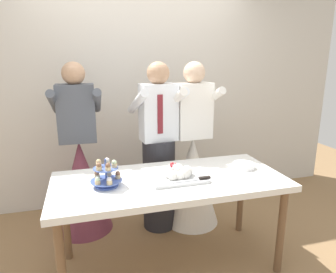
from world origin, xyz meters
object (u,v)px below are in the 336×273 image
(cupcake_stand, at_px, (106,175))
(person_groom, at_px, (159,157))
(person_guest, at_px, (81,175))
(main_cake_tray, at_px, (178,174))
(dessert_table, at_px, (170,187))
(plate_stack, at_px, (244,166))
(person_bride, at_px, (192,169))

(cupcake_stand, distance_m, person_groom, 0.85)
(cupcake_stand, bearing_deg, person_guest, 103.55)
(cupcake_stand, distance_m, main_cake_tray, 0.55)
(dessert_table, distance_m, person_groom, 0.63)
(plate_stack, bearing_deg, person_groom, 136.52)
(main_cake_tray, bearing_deg, plate_stack, 7.23)
(main_cake_tray, relative_size, plate_stack, 2.32)
(main_cake_tray, distance_m, person_bride, 0.78)
(cupcake_stand, bearing_deg, plate_stack, 3.14)
(dessert_table, relative_size, person_groom, 1.08)
(main_cake_tray, relative_size, person_guest, 0.26)
(main_cake_tray, distance_m, plate_stack, 0.62)
(person_bride, distance_m, person_guest, 1.11)
(dessert_table, xyz_separation_m, main_cake_tray, (0.05, -0.03, 0.12))
(person_groom, distance_m, person_guest, 0.78)
(cupcake_stand, height_order, person_groom, person_groom)
(dessert_table, bearing_deg, person_guest, 131.09)
(cupcake_stand, height_order, plate_stack, cupcake_stand)
(person_guest, bearing_deg, main_cake_tray, -47.68)
(person_groom, relative_size, person_guest, 1.00)
(plate_stack, distance_m, person_bride, 0.66)
(person_groom, bearing_deg, dessert_table, -96.09)
(main_cake_tray, xyz_separation_m, person_bride, (0.36, 0.65, -0.24))
(dessert_table, height_order, main_cake_tray, main_cake_tray)
(dessert_table, bearing_deg, person_bride, 56.03)
(person_bride, xyz_separation_m, person_guest, (-1.10, 0.16, 0.00))
(person_groom, xyz_separation_m, person_guest, (-0.75, 0.16, -0.16))
(cupcake_stand, relative_size, person_guest, 0.14)
(person_groom, xyz_separation_m, person_bride, (0.35, -0.00, -0.16))
(dessert_table, xyz_separation_m, person_bride, (0.42, 0.62, -0.12))
(dessert_table, relative_size, person_bride, 1.08)
(plate_stack, relative_size, person_groom, 0.11)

